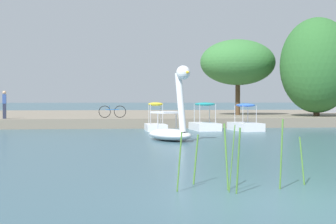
{
  "coord_description": "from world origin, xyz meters",
  "views": [
    {
      "loc": [
        -2.8,
        -7.83,
        1.75
      ],
      "look_at": [
        -0.37,
        16.2,
        1.1
      ],
      "focal_mm": 51.37,
      "sensor_mm": 36.0,
      "label": 1
    }
  ],
  "objects": [
    {
      "name": "tree_broadleaf_behind_dock",
      "position": [
        5.88,
        26.83,
        4.44
      ],
      "size": [
        6.11,
        5.28,
        5.54
      ],
      "color": "#4C3823",
      "rests_on": "shore_bank_far"
    },
    {
      "name": "pedal_boat_blue",
      "position": [
        4.18,
        18.28,
        0.43
      ],
      "size": [
        1.65,
        2.53,
        1.51
      ],
      "color": "white",
      "rests_on": "ground_plane"
    },
    {
      "name": "person_on_path",
      "position": [
        -9.6,
        21.53,
        1.45
      ],
      "size": [
        0.24,
        0.24,
        1.66
      ],
      "color": "#23283D",
      "rests_on": "shore_bank_far"
    },
    {
      "name": "pedal_boat_teal",
      "position": [
        1.97,
        18.77,
        0.47
      ],
      "size": [
        1.54,
        2.41,
        1.57
      ],
      "color": "white",
      "rests_on": "ground_plane"
    },
    {
      "name": "reed_clump_foreground",
      "position": [
        -0.55,
        1.23,
        0.6
      ],
      "size": [
        2.69,
        1.22,
        1.37
      ],
      "color": "#4C7F33",
      "rests_on": "ground_plane"
    },
    {
      "name": "swan_boat",
      "position": [
        -0.61,
        12.18,
        0.67
      ],
      "size": [
        2.36,
        2.83,
        3.11
      ],
      "color": "white",
      "rests_on": "ground_plane"
    },
    {
      "name": "tree_willow_near_path",
      "position": [
        10.61,
        23.76,
        4.05
      ],
      "size": [
        5.88,
        6.02,
        6.72
      ],
      "color": "#4C3823",
      "rests_on": "shore_bank_far"
    },
    {
      "name": "shore_bank_far",
      "position": [
        0.0,
        31.94,
        0.29
      ],
      "size": [
        154.61,
        22.65,
        0.58
      ],
      "primitive_type": "cube",
      "color": "slate",
      "rests_on": "ground_plane"
    },
    {
      "name": "bicycle_parked",
      "position": [
        -3.24,
        22.47,
        0.97
      ],
      "size": [
        1.71,
        0.08,
        0.77
      ],
      "color": "black",
      "rests_on": "shore_bank_far"
    },
    {
      "name": "ground_plane",
      "position": [
        0.0,
        0.0,
        0.0
      ],
      "size": [
        459.19,
        459.19,
        0.0
      ],
      "primitive_type": "plane",
      "color": "#385966"
    },
    {
      "name": "pedal_boat_yellow",
      "position": [
        -0.81,
        18.63,
        0.44
      ],
      "size": [
        1.17,
        2.0,
        1.57
      ],
      "color": "white",
      "rests_on": "ground_plane"
    }
  ]
}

